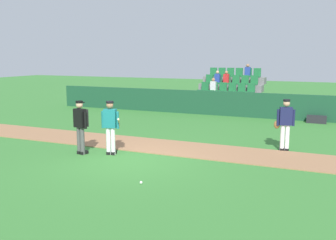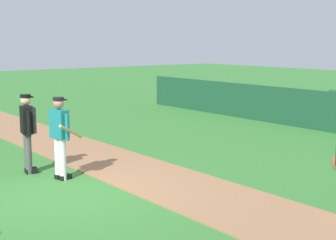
{
  "view_description": "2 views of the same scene",
  "coord_description": "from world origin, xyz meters",
  "px_view_note": "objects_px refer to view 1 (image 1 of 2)",
  "views": [
    {
      "loc": [
        5.51,
        -9.84,
        3.18
      ],
      "look_at": [
        0.28,
        2.3,
        0.93
      ],
      "focal_mm": 40.3,
      "sensor_mm": 36.0,
      "label": 1
    },
    {
      "loc": [
        8.67,
        -4.22,
        2.92
      ],
      "look_at": [
        0.13,
        2.44,
        1.21
      ],
      "focal_mm": 53.91,
      "sensor_mm": 36.0,
      "label": 2
    }
  ],
  "objects_px": {
    "baseball": "(141,182)",
    "runner_navy_jersey": "(285,123)",
    "batter_teal_jersey": "(111,125)",
    "umpire_home_plate": "(81,124)",
    "equipment_bag": "(317,119)"
  },
  "relations": [
    {
      "from": "baseball",
      "to": "runner_navy_jersey",
      "type": "bearing_deg",
      "value": 59.17
    },
    {
      "from": "batter_teal_jersey",
      "to": "umpire_home_plate",
      "type": "height_order",
      "value": "same"
    },
    {
      "from": "umpire_home_plate",
      "to": "runner_navy_jersey",
      "type": "height_order",
      "value": "same"
    },
    {
      "from": "batter_teal_jersey",
      "to": "baseball",
      "type": "bearing_deg",
      "value": -44.34
    },
    {
      "from": "runner_navy_jersey",
      "to": "umpire_home_plate",
      "type": "bearing_deg",
      "value": -153.41
    },
    {
      "from": "runner_navy_jersey",
      "to": "batter_teal_jersey",
      "type": "bearing_deg",
      "value": -152.08
    },
    {
      "from": "baseball",
      "to": "batter_teal_jersey",
      "type": "bearing_deg",
      "value": 135.66
    },
    {
      "from": "batter_teal_jersey",
      "to": "runner_navy_jersey",
      "type": "distance_m",
      "value": 5.79
    },
    {
      "from": "runner_navy_jersey",
      "to": "baseball",
      "type": "bearing_deg",
      "value": -120.83
    },
    {
      "from": "umpire_home_plate",
      "to": "runner_navy_jersey",
      "type": "xyz_separation_m",
      "value": [
        6.05,
        3.03,
        -0.04
      ]
    },
    {
      "from": "runner_navy_jersey",
      "to": "equipment_bag",
      "type": "relative_size",
      "value": 1.96
    },
    {
      "from": "equipment_bag",
      "to": "batter_teal_jersey",
      "type": "bearing_deg",
      "value": -123.59
    },
    {
      "from": "runner_navy_jersey",
      "to": "baseball",
      "type": "distance_m",
      "value": 5.75
    },
    {
      "from": "batter_teal_jersey",
      "to": "equipment_bag",
      "type": "bearing_deg",
      "value": 56.41
    },
    {
      "from": "batter_teal_jersey",
      "to": "runner_navy_jersey",
      "type": "xyz_separation_m",
      "value": [
        5.12,
        2.71,
        -0.01
      ]
    }
  ]
}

